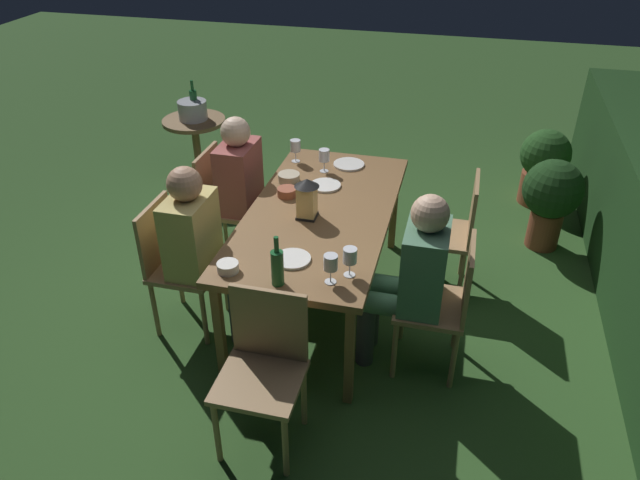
# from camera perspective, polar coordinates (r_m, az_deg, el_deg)

# --- Properties ---
(ground_plane) EXTENTS (16.00, 16.00, 0.00)m
(ground_plane) POSITION_cam_1_polar(r_m,az_deg,el_deg) (4.25, 0.00, -5.90)
(ground_plane) COLOR #2D5123
(dining_table) EXTENTS (1.83, 0.90, 0.74)m
(dining_table) POSITION_cam_1_polar(r_m,az_deg,el_deg) (3.87, 0.00, 2.10)
(dining_table) COLOR brown
(dining_table) RESTS_ON ground
(chair_head_far) EXTENTS (0.40, 0.42, 0.87)m
(chair_head_far) POSITION_cam_1_polar(r_m,az_deg,el_deg) (3.10, -5.38, -11.70)
(chair_head_far) COLOR #9E7A51
(chair_head_far) RESTS_ON ground
(chair_side_left_a) EXTENTS (0.42, 0.40, 0.87)m
(chair_side_left_a) POSITION_cam_1_polar(r_m,az_deg,el_deg) (4.55, -9.05, 3.72)
(chair_side_left_a) COLOR #9E7A51
(chair_side_left_a) RESTS_ON ground
(person_in_rust) EXTENTS (0.38, 0.47, 1.15)m
(person_in_rust) POSITION_cam_1_polar(r_m,az_deg,el_deg) (4.41, -6.86, 5.18)
(person_in_rust) COLOR #9E4C47
(person_in_rust) RESTS_ON ground
(chair_side_right_a) EXTENTS (0.42, 0.40, 0.87)m
(chair_side_right_a) POSITION_cam_1_polar(r_m,az_deg,el_deg) (4.24, 12.49, 1.03)
(chair_side_right_a) COLOR #9E7A51
(chair_side_right_a) RESTS_ON ground
(chair_side_right_b) EXTENTS (0.42, 0.40, 0.87)m
(chair_side_right_b) POSITION_cam_1_polar(r_m,az_deg,el_deg) (3.55, 11.67, -5.64)
(chair_side_right_b) COLOR #9E7A51
(chair_side_right_b) RESTS_ON ground
(person_in_green) EXTENTS (0.38, 0.47, 1.15)m
(person_in_green) POSITION_cam_1_polar(r_m,az_deg,el_deg) (3.47, 8.73, -3.23)
(person_in_green) COLOR #4C7A5B
(person_in_green) RESTS_ON ground
(chair_side_left_b) EXTENTS (0.42, 0.40, 0.87)m
(chair_side_left_b) POSITION_cam_1_polar(r_m,az_deg,el_deg) (3.92, -13.52, -1.90)
(chair_side_left_b) COLOR #9E7A51
(chair_side_left_b) RESTS_ON ground
(person_in_mustard) EXTENTS (0.38, 0.47, 1.15)m
(person_in_mustard) POSITION_cam_1_polar(r_m,az_deg,el_deg) (3.76, -11.14, -0.41)
(person_in_mustard) COLOR tan
(person_in_mustard) RESTS_ON ground
(lantern_centerpiece) EXTENTS (0.15, 0.15, 0.27)m
(lantern_centerpiece) POSITION_cam_1_polar(r_m,az_deg,el_deg) (3.70, -1.25, 4.19)
(lantern_centerpiece) COLOR black
(lantern_centerpiece) RESTS_ON dining_table
(green_bottle_on_table) EXTENTS (0.07, 0.07, 0.29)m
(green_bottle_on_table) POSITION_cam_1_polar(r_m,az_deg,el_deg) (3.13, -4.07, -2.54)
(green_bottle_on_table) COLOR #1E5B2D
(green_bottle_on_table) RESTS_ON dining_table
(wine_glass_a) EXTENTS (0.08, 0.08, 0.17)m
(wine_glass_a) POSITION_cam_1_polar(r_m,az_deg,el_deg) (3.18, 2.86, -1.62)
(wine_glass_a) COLOR silver
(wine_glass_a) RESTS_ON dining_table
(wine_glass_b) EXTENTS (0.08, 0.08, 0.17)m
(wine_glass_b) POSITION_cam_1_polar(r_m,az_deg,el_deg) (3.13, 1.02, -2.27)
(wine_glass_b) COLOR silver
(wine_glass_b) RESTS_ON dining_table
(wine_glass_c) EXTENTS (0.08, 0.08, 0.17)m
(wine_glass_c) POSITION_cam_1_polar(r_m,az_deg,el_deg) (4.47, -2.35, 8.84)
(wine_glass_c) COLOR silver
(wine_glass_c) RESTS_ON dining_table
(wine_glass_d) EXTENTS (0.08, 0.08, 0.17)m
(wine_glass_d) POSITION_cam_1_polar(r_m,az_deg,el_deg) (4.31, 0.40, 7.95)
(wine_glass_d) COLOR silver
(wine_glass_d) RESTS_ON dining_table
(plate_a) EXTENTS (0.21, 0.21, 0.01)m
(plate_a) POSITION_cam_1_polar(r_m,az_deg,el_deg) (4.14, 0.51, 5.21)
(plate_a) COLOR white
(plate_a) RESTS_ON dining_table
(plate_b) EXTENTS (0.23, 0.23, 0.01)m
(plate_b) POSITION_cam_1_polar(r_m,az_deg,el_deg) (4.45, 2.75, 7.19)
(plate_b) COLOR silver
(plate_b) RESTS_ON dining_table
(plate_c) EXTENTS (0.21, 0.21, 0.01)m
(plate_c) POSITION_cam_1_polar(r_m,az_deg,el_deg) (3.36, -2.64, -1.81)
(plate_c) COLOR white
(plate_c) RESTS_ON dining_table
(bowl_olives) EXTENTS (0.13, 0.13, 0.06)m
(bowl_olives) POSITION_cam_1_polar(r_m,az_deg,el_deg) (4.01, -3.16, 4.59)
(bowl_olives) COLOR #9E5138
(bowl_olives) RESTS_ON dining_table
(bowl_bread) EXTENTS (0.15, 0.15, 0.06)m
(bowl_bread) POSITION_cam_1_polar(r_m,az_deg,el_deg) (4.20, -2.97, 5.97)
(bowl_bread) COLOR #BCAD8E
(bowl_bread) RESTS_ON dining_table
(bowl_salad) EXTENTS (0.12, 0.12, 0.05)m
(bowl_salad) POSITION_cam_1_polar(r_m,az_deg,el_deg) (3.30, -8.75, -2.53)
(bowl_salad) COLOR silver
(bowl_salad) RESTS_ON dining_table
(side_table) EXTENTS (0.57, 0.57, 0.65)m
(side_table) POSITION_cam_1_polar(r_m,az_deg,el_deg) (5.77, -11.67, 9.19)
(side_table) COLOR brown
(side_table) RESTS_ON ground
(ice_bucket) EXTENTS (0.26, 0.26, 0.34)m
(ice_bucket) POSITION_cam_1_polar(r_m,az_deg,el_deg) (5.66, -12.01, 12.08)
(ice_bucket) COLOR #B2B7BF
(ice_bucket) RESTS_ON side_table
(potted_plant_by_hedge) EXTENTS (0.43, 0.43, 0.69)m
(potted_plant_by_hedge) POSITION_cam_1_polar(r_m,az_deg,el_deg) (5.68, 20.46, 6.79)
(potted_plant_by_hedge) COLOR brown
(potted_plant_by_hedge) RESTS_ON ground
(potted_plant_corner) EXTENTS (0.46, 0.46, 0.74)m
(potted_plant_corner) POSITION_cam_1_polar(r_m,az_deg,el_deg) (4.97, 21.11, 3.92)
(potted_plant_corner) COLOR brown
(potted_plant_corner) RESTS_ON ground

